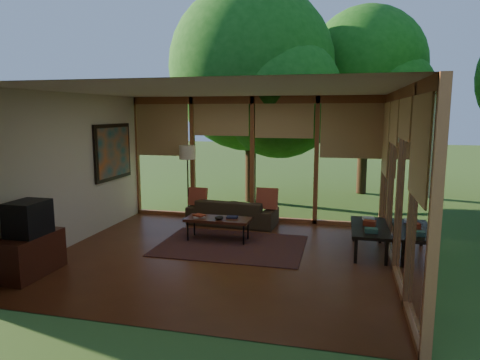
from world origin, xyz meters
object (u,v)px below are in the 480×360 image
(media_cabinet, at_px, (30,255))
(side_console, at_px, (370,229))
(floor_lamp, at_px, (187,157))
(coffee_table, at_px, (218,220))
(television, at_px, (28,218))
(sofa, at_px, (232,212))

(media_cabinet, distance_m, side_console, 5.36)
(floor_lamp, xyz_separation_m, coffee_table, (1.10, -1.37, -1.01))
(floor_lamp, distance_m, coffee_table, 2.03)
(television, bearing_deg, floor_lamp, 73.77)
(sofa, relative_size, side_console, 1.33)
(side_console, bearing_deg, sofa, 155.81)
(television, distance_m, side_console, 5.36)
(television, bearing_deg, media_cabinet, 180.00)
(coffee_table, relative_size, side_console, 0.86)
(television, relative_size, coffee_table, 0.46)
(coffee_table, bearing_deg, floor_lamp, 128.67)
(sofa, xyz_separation_m, television, (-2.13, -3.46, 0.58))
(sofa, distance_m, side_console, 2.98)
(media_cabinet, relative_size, floor_lamp, 0.61)
(media_cabinet, relative_size, coffee_table, 0.83)
(sofa, xyz_separation_m, coffee_table, (0.03, -1.17, 0.12))
(side_console, bearing_deg, floor_lamp, 159.41)
(television, bearing_deg, sofa, 58.35)
(sofa, bearing_deg, media_cabinet, 62.09)
(media_cabinet, distance_m, coffee_table, 3.16)
(television, height_order, side_console, television)
(media_cabinet, height_order, floor_lamp, floor_lamp)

